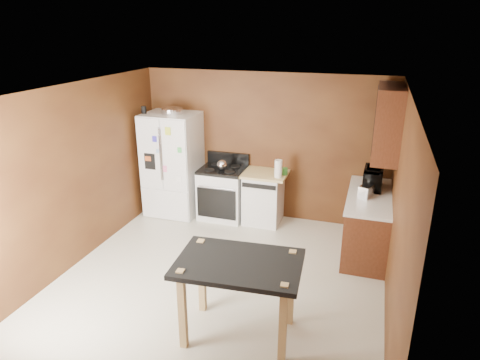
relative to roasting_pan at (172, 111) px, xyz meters
The scene contains 18 objects.
floor 3.03m from the roasting_pan, 51.18° to the right, with size 4.50×4.50×0.00m, color beige.
ceiling 2.49m from the roasting_pan, 51.18° to the right, with size 4.50×4.50×0.00m, color white.
wall_back 1.66m from the roasting_pan, 14.05° to the left, with size 4.20×4.20×0.00m, color brown.
wall_front 4.43m from the roasting_pan, 69.92° to the right, with size 4.20×4.20×0.00m, color brown.
wall_left 2.05m from the roasting_pan, 107.57° to the right, with size 4.50×4.50×0.00m, color brown.
wall_right 4.11m from the roasting_pan, 27.44° to the right, with size 4.50×4.50×0.00m, color brown.
roasting_pan is the anchor object (origin of this frame).
pen_cup 0.48m from the roasting_pan, 161.45° to the right, with size 0.08×0.08×0.12m, color black.
kettle 1.23m from the roasting_pan, ahead, with size 0.18×0.18×0.18m, color silver.
paper_towel 2.03m from the roasting_pan, ahead, with size 0.12×0.12×0.29m, color white.
green_canister 2.13m from the roasting_pan, ahead, with size 0.10×0.10×0.11m, color green.
toaster 3.40m from the roasting_pan, ahead, with size 0.15×0.24×0.17m, color silver.
microwave 3.42m from the roasting_pan, ahead, with size 0.50×0.34×0.28m, color black.
refrigerator 0.95m from the roasting_pan, 168.52° to the right, with size 0.90×0.80×1.80m.
gas_range 1.63m from the roasting_pan, ahead, with size 0.76×0.68×1.10m.
dishwasher 2.11m from the roasting_pan, ahead, with size 0.78×0.63×0.89m.
right_cabinets 3.50m from the roasting_pan, ahead, with size 0.63×1.58×2.45m.
island 3.62m from the roasting_pan, 53.22° to the right, with size 1.36×0.96×0.93m.
Camera 1 is at (1.75, -4.56, 3.23)m, focal length 32.00 mm.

